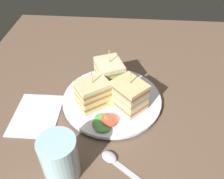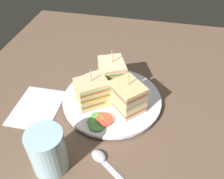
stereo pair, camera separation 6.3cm
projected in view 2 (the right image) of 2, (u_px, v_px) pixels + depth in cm
name	position (u px, v px, depth cm)	size (l,w,h in cm)	color
ground_plane	(112.00, 105.00, 66.31)	(102.79, 87.33, 1.80)	brown
plate	(112.00, 100.00, 65.06)	(26.20, 26.20, 1.64)	white
sandwich_wedge_0	(92.00, 92.00, 61.05)	(9.32, 9.76, 10.59)	beige
sandwich_wedge_1	(127.00, 97.00, 59.41)	(9.93, 9.94, 10.83)	beige
sandwich_wedge_2	(112.00, 74.00, 65.93)	(9.70, 9.01, 11.47)	#E0B882
chip_pile	(108.00, 98.00, 62.96)	(6.20, 6.30, 2.62)	#EAC76B
salad_garnish	(99.00, 121.00, 57.82)	(6.50, 6.80, 1.38)	#3F8E40
spoon	(105.00, 163.00, 51.47)	(10.76, 13.83, 1.00)	silver
napkin	(37.00, 107.00, 64.02)	(14.78, 11.52, 0.50)	silver
drinking_glass	(48.00, 153.00, 48.61)	(7.42, 7.42, 10.20)	#A8D2DB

